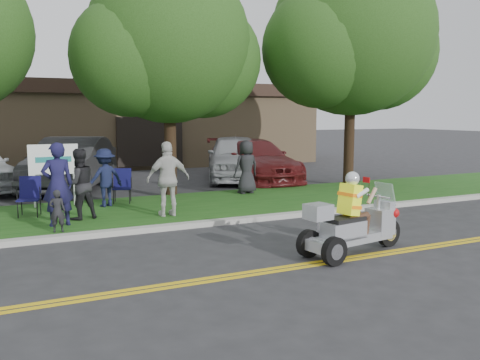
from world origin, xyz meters
name	(u,v)px	position (x,y,z in m)	size (l,w,h in m)	color
ground	(271,261)	(0.00, 0.00, 0.00)	(120.00, 120.00, 0.00)	#28282B
centerline_near	(288,269)	(0.00, -0.58, 0.01)	(60.00, 0.10, 0.01)	gold
centerline_far	(283,267)	(0.00, -0.42, 0.01)	(60.00, 0.10, 0.01)	gold
curb	(206,223)	(0.00, 3.05, 0.06)	(60.00, 0.25, 0.12)	#A8A89E
grass_verge	(176,208)	(0.00, 5.20, 0.06)	(60.00, 4.00, 0.10)	#174813
commercial_building	(129,124)	(2.00, 18.98, 2.01)	(18.00, 8.20, 4.00)	#9E7F5B
tree_mid	(170,49)	(0.55, 7.23, 4.43)	(5.88, 4.80, 7.05)	#332114
tree_right	(353,41)	(7.06, 7.03, 5.03)	(6.86, 5.60, 8.07)	#332114
business_sign	(54,163)	(-2.90, 6.60, 1.26)	(1.25, 0.06, 1.75)	silver
trike_scooter	(352,226)	(1.52, -0.28, 0.53)	(2.33, 0.89, 1.52)	black
lawn_chair_a	(122,183)	(-1.15, 6.45, 0.63)	(0.62, 0.63, 0.93)	black
lawn_chair_b	(30,194)	(-3.57, 5.52, 0.64)	(0.61, 0.62, 0.94)	black
spectator_adult_left	(58,184)	(-3.07, 4.05, 1.02)	(0.67, 0.44, 1.83)	#17153C
spectator_adult_mid	(79,184)	(-2.56, 4.56, 0.93)	(0.80, 0.62, 1.65)	black
spectator_adult_right	(168,179)	(-0.57, 4.04, 1.00)	(1.05, 0.44, 1.79)	beige
spectator_chair_a	(105,178)	(-1.70, 5.99, 0.87)	(0.99, 0.57, 1.53)	#141937
spectator_chair_b	(246,167)	(2.66, 6.38, 0.92)	(0.80, 0.52, 1.63)	black
child_left	(57,211)	(-3.16, 3.40, 0.55)	(0.33, 0.21, 0.89)	black
parked_car_left	(72,164)	(-2.00, 10.16, 0.88)	(1.86, 5.34, 1.76)	#2A2A2C
parked_car_mid	(55,169)	(-2.50, 10.70, 0.68)	(2.25, 4.89, 1.36)	black
parked_car_right	(253,160)	(4.50, 9.55, 0.79)	(2.22, 5.45, 1.58)	#561415
parked_car_far_right	(235,157)	(4.00, 10.07, 0.88)	(2.09, 5.19, 1.77)	#A1A3A8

